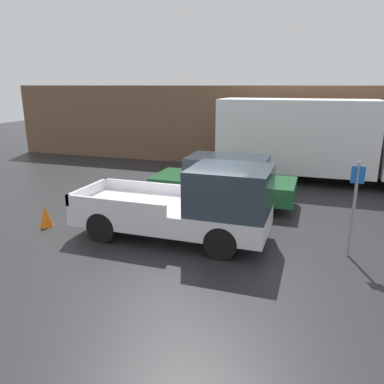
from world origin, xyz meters
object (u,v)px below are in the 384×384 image
object	(u,v)px
pickup_truck	(192,205)
traffic_cone	(46,216)
delivery_truck	(311,138)
parking_sign	(354,204)
car	(224,180)

from	to	relation	value
pickup_truck	traffic_cone	distance (m)	4.43
pickup_truck	delivery_truck	size ratio (longest dim) A/B	0.62
delivery_truck	traffic_cone	xyz separation A→B (m)	(-7.09, -8.16, -1.52)
parking_sign	traffic_cone	xyz separation A→B (m)	(-8.28, -0.69, -1.00)
pickup_truck	delivery_truck	xyz separation A→B (m)	(2.73, 7.72, 0.87)
pickup_truck	parking_sign	distance (m)	3.95
traffic_cone	car	bearing A→B (deg)	40.71
delivery_truck	parking_sign	world-z (taller)	delivery_truck
pickup_truck	car	xyz separation A→B (m)	(0.06, 3.36, -0.11)
delivery_truck	pickup_truck	bearing A→B (deg)	-109.49
car	traffic_cone	world-z (taller)	car
car	parking_sign	distance (m)	4.98
car	delivery_truck	size ratio (longest dim) A/B	0.58
car	traffic_cone	xyz separation A→B (m)	(-4.41, -3.80, -0.54)
pickup_truck	car	bearing A→B (deg)	89.03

